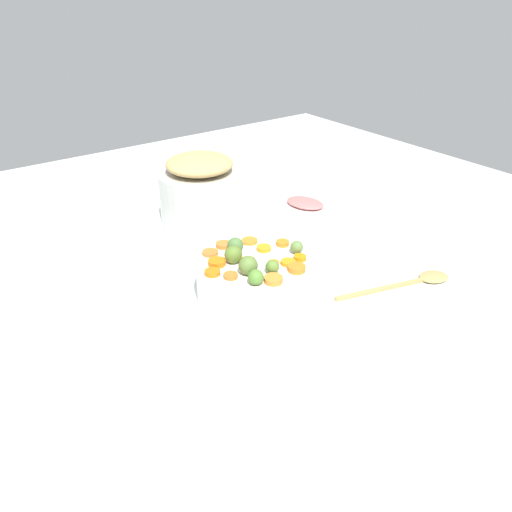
{
  "coord_description": "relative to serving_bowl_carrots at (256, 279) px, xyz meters",
  "views": [
    {
      "loc": [
        -0.6,
        -0.82,
        0.67
      ],
      "look_at": [
        -0.0,
        -0.01,
        0.12
      ],
      "focal_mm": 37.63,
      "sensor_mm": 36.0,
      "label": 1
    }
  ],
  "objects": [
    {
      "name": "carrot_slice_2",
      "position": [
        -0.03,
        -0.09,
        0.05
      ],
      "size": [
        0.04,
        0.04,
        0.01
      ],
      "primitive_type": "cylinder",
      "rotation": [
        0.0,
        0.0,
        6.16
      ],
      "color": "orange",
      "rests_on": "serving_bowl_carrots"
    },
    {
      "name": "carrot_slice_8",
      "position": [
        -0.08,
        -0.03,
        0.05
      ],
      "size": [
        0.04,
        0.04,
        0.01
      ],
      "primitive_type": "cylinder",
      "rotation": [
        0.0,
        0.0,
        2.28
      ],
      "color": "orange",
      "rests_on": "serving_bowl_carrots"
    },
    {
      "name": "brussels_sprout_2",
      "position": [
        -0.04,
        0.02,
        0.07
      ],
      "size": [
        0.04,
        0.04,
        0.04
      ],
      "primitive_type": "sphere",
      "color": "#567329",
      "rests_on": "serving_bowl_carrots"
    },
    {
      "name": "tabletop",
      "position": [
        0.0,
        0.01,
        -0.06
      ],
      "size": [
        2.4,
        2.4,
        0.02
      ],
      "primitive_type": "cube",
      "color": "silver",
      "rests_on": "ground"
    },
    {
      "name": "metal_pot",
      "position": [
        0.12,
        0.42,
        0.03
      ],
      "size": [
        0.23,
        0.23,
        0.15
      ],
      "primitive_type": "cylinder",
      "color": "beige",
      "rests_on": "tabletop"
    },
    {
      "name": "casserole_dish",
      "position": [
        -0.2,
        0.41,
        -0.0
      ],
      "size": [
        0.19,
        0.19,
        0.09
      ],
      "primitive_type": "cylinder",
      "color": "white",
      "rests_on": "tabletop"
    },
    {
      "name": "carrot_slice_5",
      "position": [
        0.08,
        -0.05,
        0.05
      ],
      "size": [
        0.04,
        0.04,
        0.01
      ],
      "primitive_type": "cylinder",
      "rotation": [
        0.0,
        0.0,
        5.87
      ],
      "color": "orange",
      "rests_on": "serving_bowl_carrots"
    },
    {
      "name": "ham_plate",
      "position": [
        0.4,
        0.32,
        -0.04
      ],
      "size": [
        0.21,
        0.21,
        0.01
      ],
      "primitive_type": "cylinder",
      "color": "white",
      "rests_on": "tabletop"
    },
    {
      "name": "carrot_slice_0",
      "position": [
        0.04,
        0.03,
        0.05
      ],
      "size": [
        0.04,
        0.04,
        0.01
      ],
      "primitive_type": "cylinder",
      "rotation": [
        0.0,
        0.0,
        2.63
      ],
      "color": "orange",
      "rests_on": "serving_bowl_carrots"
    },
    {
      "name": "carrot_slice_12",
      "position": [
        0.04,
        -0.09,
        0.05
      ],
      "size": [
        0.05,
        0.05,
        0.01
      ],
      "primitive_type": "cylinder",
      "rotation": [
        0.0,
        0.0,
        5.6
      ],
      "color": "orange",
      "rests_on": "serving_bowl_carrots"
    },
    {
      "name": "brussels_sprout_3",
      "position": [
        -0.05,
        -0.04,
        0.07
      ],
      "size": [
        0.04,
        0.04,
        0.04
      ],
      "primitive_type": "sphere",
      "color": "#597634",
      "rests_on": "serving_bowl_carrots"
    },
    {
      "name": "carrot_slice_9",
      "position": [
        -0.11,
        0.0,
        0.05
      ],
      "size": [
        0.04,
        0.04,
        0.01
      ],
      "primitive_type": "cylinder",
      "rotation": [
        0.0,
        0.0,
        4.47
      ],
      "color": "orange",
      "rests_on": "serving_bowl_carrots"
    },
    {
      "name": "carrot_slice_1",
      "position": [
        0.09,
        0.02,
        0.05
      ],
      "size": [
        0.04,
        0.04,
        0.01
      ],
      "primitive_type": "cylinder",
      "rotation": [
        0.0,
        0.0,
        0.74
      ],
      "color": "orange",
      "rests_on": "serving_bowl_carrots"
    },
    {
      "name": "wooden_spoon",
      "position": [
        0.34,
        -0.17,
        -0.04
      ],
      "size": [
        0.3,
        0.11,
        0.01
      ],
      "color": "tan",
      "rests_on": "tabletop"
    },
    {
      "name": "serving_bowl_carrots",
      "position": [
        0.0,
        0.0,
        0.0
      ],
      "size": [
        0.26,
        0.26,
        0.09
      ],
      "primitive_type": "cylinder",
      "color": "white",
      "rests_on": "tabletop"
    },
    {
      "name": "carrot_slice_4",
      "position": [
        -0.08,
        0.03,
        0.05
      ],
      "size": [
        0.05,
        0.05,
        0.01
      ],
      "primitive_type": "cylinder",
      "rotation": [
        0.0,
        0.0,
        4.96
      ],
      "color": "orange",
      "rests_on": "serving_bowl_carrots"
    },
    {
      "name": "stuffing_mound",
      "position": [
        0.12,
        0.42,
        0.12
      ],
      "size": [
        0.19,
        0.19,
        0.05
      ],
      "primitive_type": "ellipsoid",
      "color": "tan",
      "rests_on": "metal_pot"
    },
    {
      "name": "carrot_slice_3",
      "position": [
        0.02,
        -0.04,
        0.05
      ],
      "size": [
        0.03,
        0.03,
        0.01
      ],
      "primitive_type": "cylinder",
      "rotation": [
        0.0,
        0.0,
        1.36
      ],
      "color": "orange",
      "rests_on": "serving_bowl_carrots"
    },
    {
      "name": "ham_slice_main",
      "position": [
        0.41,
        0.31,
        -0.03
      ],
      "size": [
        0.11,
        0.14,
        0.02
      ],
      "primitive_type": "ellipsoid",
      "rotation": [
        0.0,
        0.0,
        4.94
      ],
      "color": "#C56867",
      "rests_on": "ham_plate"
    },
    {
      "name": "brussels_sprout_0",
      "position": [
        -0.06,
        -0.08,
        0.06
      ],
      "size": [
        0.03,
        0.03,
        0.03
      ],
      "primitive_type": "sphere",
      "color": "#518030",
      "rests_on": "serving_bowl_carrots"
    },
    {
      "name": "carrot_slice_6",
      "position": [
        0.04,
        -0.05,
        0.05
      ],
      "size": [
        0.04,
        0.04,
        0.01
      ],
      "primitive_type": "cylinder",
      "rotation": [
        0.0,
        0.0,
        0.44
      ],
      "color": "orange",
      "rests_on": "serving_bowl_carrots"
    },
    {
      "name": "brussels_sprout_5",
      "position": [
        -0.01,
        -0.06,
        0.06
      ],
      "size": [
        0.03,
        0.03,
        0.03
      ],
      "primitive_type": "sphere",
      "color": "#577930",
      "rests_on": "serving_bowl_carrots"
    },
    {
      "name": "carrot_slice_13",
      "position": [
        -0.02,
        0.0,
        0.05
      ],
      "size": [
        0.05,
        0.05,
        0.01
      ],
      "primitive_type": "cylinder",
      "rotation": [
        0.0,
        0.0,
        5.69
      ],
      "color": "orange",
      "rests_on": "serving_bowl_carrots"
    },
    {
      "name": "carrot_slice_10",
      "position": [
        -0.06,
        0.08,
        0.05
      ],
      "size": [
        0.04,
        0.04,
        0.01
      ],
      "primitive_type": "cylinder",
      "rotation": [
        0.0,
        0.0,
        4.66
      ],
      "color": "orange",
      "rests_on": "serving_bowl_carrots"
    },
    {
      "name": "brussels_sprout_4",
      "position": [
        0.09,
        -0.03,
        0.06
      ],
      "size": [
        0.03,
        0.03,
        0.03
      ],
      "primitive_type": "sphere",
      "color": "#5C7C3F",
      "rests_on": "serving_bowl_carrots"
    },
    {
      "name": "carrot_slice_7",
      "position": [
        0.04,
        0.08,
        0.05
      ],
      "size": [
        0.05,
        0.05,
        0.01
      ],
      "primitive_type": "cylinder",
      "rotation": [
        0.0,
        0.0,
        3.63
      ],
      "color": "orange",
      "rests_on": "serving_bowl_carrots"
    },
    {
      "name": "carrot_slice_11",
      "position": [
        -0.02,
        0.09,
        0.05
      ],
      "size": [
        0.05,
        0.05,
        0.01
      ],
      "primitive_type": "cylinder",
      "rotation": [
        0.0,
        0.0,
        4.27
      ],
      "color": "orange",
      "rests_on": "serving_bowl_carrots"
    },
    {
      "name": "brussels_sprout_1",
      "position": [
        -0.02,
        0.05,
        0.07
      ],
      "size": [
        0.04,
        0.04,
        0.04
      ],
      "primitive_type": "sphere",
      "color": "#4B733A",
      "rests_on": "serving_bowl_carrots"
    }
  ]
}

